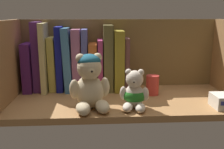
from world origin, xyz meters
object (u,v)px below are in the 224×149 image
at_px(book_7, 85,60).
at_px(pillar_candle, 152,85).
at_px(book_3, 53,64).
at_px(teddy_bear_larger, 90,83).
at_px(book_8, 93,66).
at_px(book_4, 60,59).
at_px(book_12, 126,63).
at_px(book_11, 118,60).
at_px(teddy_bear_smaller, 134,93).
at_px(book_10, 108,57).
at_px(book_1, 38,57).
at_px(book_0, 30,67).
at_px(book_5, 68,59).
at_px(book_2, 46,57).
at_px(book_9, 100,64).
at_px(book_6, 77,60).

distance_m(book_7, pillar_candle, 0.26).
distance_m(book_3, teddy_bear_larger, 0.26).
height_order(book_8, teddy_bear_larger, book_8).
relative_size(book_4, book_8, 1.35).
xyz_separation_m(book_4, pillar_candle, (0.33, -0.09, -0.08)).
bearing_deg(book_3, book_12, 0.00).
height_order(book_11, teddy_bear_smaller, book_11).
distance_m(book_10, teddy_bear_smaller, 0.24).
bearing_deg(book_1, teddy_bear_larger, -48.32).
xyz_separation_m(book_0, book_12, (0.35, 0.00, 0.01)).
distance_m(book_3, book_5, 0.06).
height_order(book_5, book_7, book_5).
height_order(book_2, teddy_bear_smaller, book_2).
xyz_separation_m(book_8, book_12, (0.12, 0.00, 0.01)).
bearing_deg(teddy_bear_smaller, book_8, 119.41).
bearing_deg(book_4, book_10, 0.00).
height_order(book_8, book_10, book_10).
bearing_deg(teddy_bear_smaller, teddy_bear_larger, 177.89).
xyz_separation_m(book_3, book_4, (0.03, 0.00, 0.02)).
height_order(book_2, book_9, book_2).
xyz_separation_m(book_0, teddy_bear_larger, (0.22, -0.21, -0.01)).
relative_size(book_12, pillar_candle, 2.79).
height_order(book_1, book_8, book_1).
distance_m(book_4, teddy_bear_smaller, 0.34).
xyz_separation_m(book_0, pillar_candle, (0.44, -0.09, -0.05)).
relative_size(book_4, book_7, 1.04).
xyz_separation_m(book_10, pillar_candle, (0.15, -0.09, -0.08)).
xyz_separation_m(book_3, book_11, (0.24, 0.00, 0.01)).
height_order(book_11, teddy_bear_larger, book_11).
bearing_deg(book_10, book_4, 180.00).
bearing_deg(book_5, book_6, 0.00).
distance_m(book_7, book_8, 0.04).
bearing_deg(book_11, book_7, 180.00).
xyz_separation_m(book_0, book_5, (0.14, 0.00, 0.03)).
bearing_deg(pillar_candle, book_7, 159.97).
xyz_separation_m(book_0, book_4, (0.11, 0.00, 0.03)).
bearing_deg(book_9, teddy_bear_smaller, -66.15).
height_order(book_3, pillar_candle, book_3).
distance_m(book_5, book_12, 0.22).
distance_m(book_2, book_8, 0.18).
xyz_separation_m(book_2, book_8, (0.17, 0.00, -0.04)).
bearing_deg(book_9, book_0, 180.00).
height_order(book_3, book_4, book_4).
height_order(book_0, book_8, book_0).
bearing_deg(book_2, book_4, 0.00).
bearing_deg(teddy_bear_larger, book_7, 95.76).
height_order(book_7, book_11, book_7).
height_order(book_2, book_10, book_2).
relative_size(book_6, teddy_bear_larger, 1.34).
relative_size(book_1, teddy_bear_smaller, 2.08).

